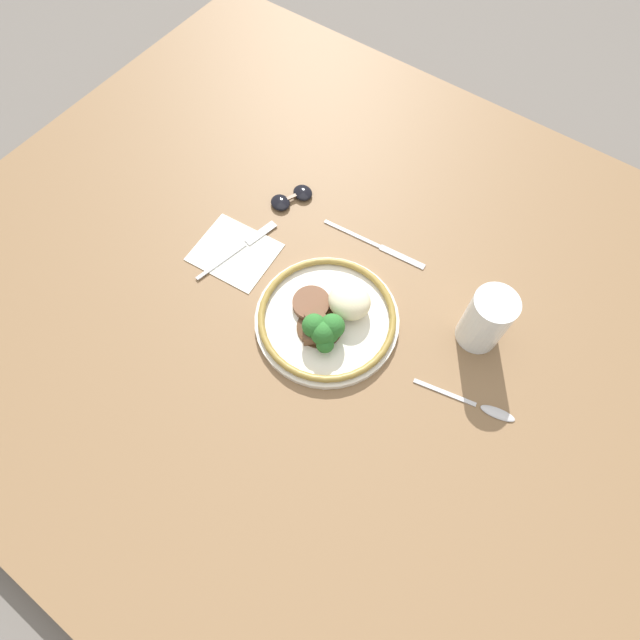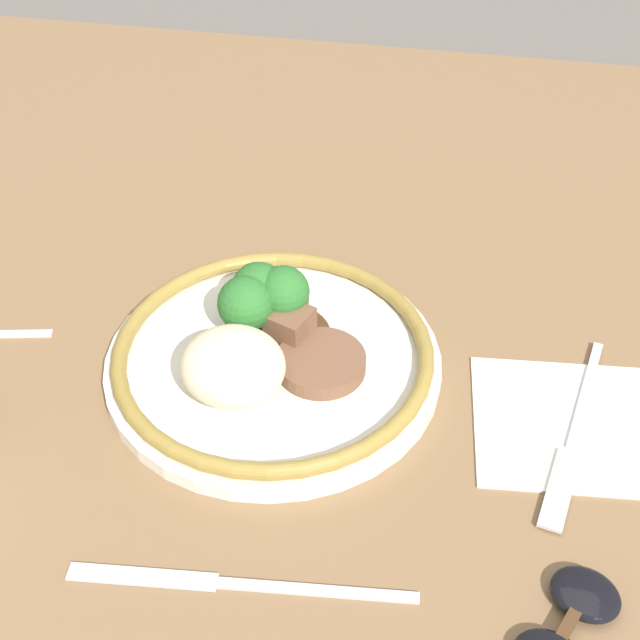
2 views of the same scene
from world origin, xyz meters
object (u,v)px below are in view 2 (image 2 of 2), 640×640
Objects in this scene: plate at (273,349)px; sunglasses at (568,626)px; knife at (228,584)px; fork at (571,446)px.

sunglasses is (-0.21, 0.18, -0.01)m from plate.
sunglasses is (-0.20, -0.01, 0.01)m from knife.
knife is (-0.01, 0.19, -0.02)m from plate.
knife is at bearing 26.50° from sunglasses.
fork reaches higher than knife.
sunglasses is at bearing 139.66° from plate.
plate reaches higher than fork.
fork is at bearing -67.59° from sunglasses.
knife is at bearing -42.49° from fork.
fork is at bearing 169.44° from plate.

